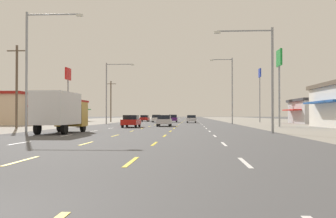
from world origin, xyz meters
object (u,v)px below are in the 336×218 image
Objects in this scene: hatchback_inner_left_far at (156,118)px; sedan_inner_right_midfar at (191,119)px; hatchback_center_turn_farther at (173,118)px; sedan_far_left_farthest at (145,118)px; streetlight_left_row_0 at (33,62)px; pole_sign_left_row_1 at (68,81)px; pole_sign_right_row_2 at (260,82)px; box_truck_far_left_nearest at (61,110)px; sedan_center_turn_mid at (164,120)px; sedan_inner_left_near at (131,121)px; streetlight_right_row_1 at (230,86)px; streetlight_left_row_1 at (109,88)px; streetlight_right_row_0 at (265,70)px; pole_sign_right_row_1 at (279,67)px; sedan_inner_left_distant_a at (171,117)px.

sedan_inner_right_midfar is at bearing -37.54° from hatchback_inner_left_far.
hatchback_center_turn_farther is 9.27m from sedan_far_left_farthest.
sedan_far_left_farthest is (-10.48, 12.48, 0.00)m from sedan_inner_right_midfar.
streetlight_left_row_0 is (-6.10, -47.29, 5.14)m from hatchback_inner_left_far.
hatchback_inner_left_far is at bearing 60.70° from pole_sign_left_row_1.
pole_sign_right_row_2 is 54.99m from streetlight_left_row_0.
hatchback_center_turn_farther is (3.40, 0.54, 0.00)m from hatchback_inner_left_far.
box_truck_far_left_nearest reaches higher than sedan_center_turn_mid.
sedan_far_left_farthest is (0.04, 55.28, -1.08)m from box_truck_far_left_nearest.
pole_sign_left_row_1 is (-15.34, 7.50, 5.96)m from sedan_center_turn_mid.
sedan_inner_right_midfar is (7.18, 27.73, 0.00)m from sedan_inner_left_near.
streetlight_right_row_1 is (13.36, 16.17, 5.27)m from sedan_inner_left_near.
streetlight_left_row_1 is (-2.84, -24.04, 5.06)m from sedan_far_left_farthest.
pole_sign_left_row_1 is 0.86× the size of streetlight_left_row_0.
hatchback_center_turn_farther is at bearing 179.64° from pole_sign_right_row_2.
pole_sign_left_row_1 reaches higher than sedan_inner_left_near.
streetlight_right_row_1 is (0.26, 30.21, 0.94)m from streetlight_right_row_0.
sedan_inner_right_midfar is 16.30m from sedan_far_left_farthest.
pole_sign_right_row_1 is at bearing -59.24° from sedan_far_left_farthest.
box_truck_far_left_nearest is 0.72× the size of streetlight_left_row_1.
sedan_inner_left_distant_a is 0.41× the size of pole_sign_right_row_2.
pole_sign_left_row_1 reaches higher than sedan_center_turn_mid.
streetlight_right_row_1 reaches higher than streetlight_left_row_1.
streetlight_left_row_1 is at bearing 180.00° from streetlight_right_row_1.
hatchback_center_turn_farther reaches higher than sedan_center_turn_mid.
sedan_inner_right_midfar is at bearing 72.35° from streetlight_left_row_0.
pole_sign_right_row_1 is at bearing -26.59° from streetlight_left_row_1.
sedan_inner_right_midfar is 0.53× the size of streetlight_right_row_0.
pole_sign_right_row_1 reaches higher than hatchback_inner_left_far.
sedan_inner_left_distant_a is at bearing 85.17° from streetlight_left_row_1.
sedan_inner_right_midfar is at bearing 40.97° from streetlight_left_row_1.
streetlight_left_row_0 is 19.22m from streetlight_right_row_0.
sedan_inner_right_midfar is 44.14m from streetlight_left_row_0.
sedan_inner_left_near is 0.46× the size of pole_sign_right_row_1.
box_truck_far_left_nearest is at bearing -138.67° from pole_sign_right_row_1.
box_truck_far_left_nearest is 35.66m from streetlight_right_row_1.
streetlight_left_row_0 is at bearing -93.41° from sedan_inner_left_distant_a.
pole_sign_left_row_1 is at bearing -106.84° from sedan_far_left_farthest.
sedan_center_turn_mid is (3.61, 4.85, 0.00)m from sedan_inner_left_near.
pole_sign_right_row_1 is at bearing 12.17° from sedan_inner_left_near.
sedan_far_left_farthest is 0.53× the size of streetlight_right_row_0.
streetlight_right_row_0 is 35.82m from streetlight_left_row_1.
sedan_far_left_farthest is at bearing 106.82° from streetlight_right_row_0.
streetlight_right_row_1 reaches higher than sedan_inner_right_midfar.
pole_sign_right_row_1 is (14.68, -0.91, 6.81)m from sedan_center_turn_mid.
pole_sign_right_row_2 is (17.50, 28.83, 7.36)m from sedan_center_turn_mid.
pole_sign_right_row_1 is at bearing -95.42° from pole_sign_right_row_2.
pole_sign_right_row_2 is (21.06, -55.53, 7.36)m from sedan_inner_left_distant_a.
hatchback_center_turn_farther is 0.45× the size of pole_sign_left_row_1.
streetlight_right_row_1 reaches higher than sedan_center_turn_mid.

